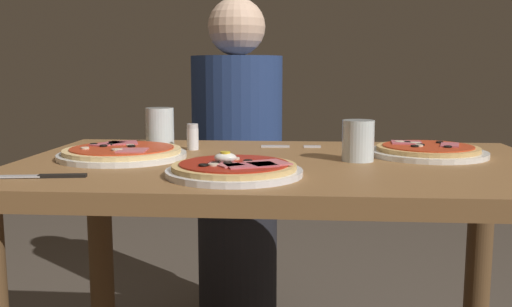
% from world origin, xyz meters
% --- Properties ---
extents(dining_table, '(1.20, 0.72, 0.73)m').
position_xyz_m(dining_table, '(0.00, 0.00, 0.61)').
color(dining_table, olive).
rests_on(dining_table, ground).
extents(pizza_foreground, '(0.27, 0.27, 0.05)m').
position_xyz_m(pizza_foreground, '(-0.09, -0.19, 0.74)').
color(pizza_foreground, white).
rests_on(pizza_foreground, dining_table).
extents(pizza_across_left, '(0.28, 0.28, 0.03)m').
position_xyz_m(pizza_across_left, '(0.34, 0.11, 0.74)').
color(pizza_across_left, white).
rests_on(pizza_across_left, dining_table).
extents(pizza_across_right, '(0.30, 0.30, 0.03)m').
position_xyz_m(pizza_across_right, '(-0.38, 0.02, 0.74)').
color(pizza_across_right, white).
rests_on(pizza_across_right, dining_table).
extents(water_glass_near, '(0.08, 0.08, 0.10)m').
position_xyz_m(water_glass_near, '(-0.34, 0.23, 0.77)').
color(water_glass_near, silver).
rests_on(water_glass_near, dining_table).
extents(water_glass_far, '(0.07, 0.07, 0.09)m').
position_xyz_m(water_glass_far, '(0.17, 0.01, 0.77)').
color(water_glass_far, silver).
rests_on(water_glass_far, dining_table).
extents(fork, '(0.16, 0.02, 0.00)m').
position_xyz_m(fork, '(0.00, 0.23, 0.73)').
color(fork, silver).
rests_on(fork, dining_table).
extents(knife, '(0.20, 0.05, 0.01)m').
position_xyz_m(knife, '(-0.45, -0.24, 0.73)').
color(knife, silver).
rests_on(knife, dining_table).
extents(salt_shaker, '(0.03, 0.03, 0.07)m').
position_xyz_m(salt_shaker, '(-0.24, 0.17, 0.76)').
color(salt_shaker, white).
rests_on(salt_shaker, dining_table).
extents(diner_person, '(0.32, 0.32, 1.18)m').
position_xyz_m(diner_person, '(-0.18, 0.74, 0.56)').
color(diner_person, black).
rests_on(diner_person, ground).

